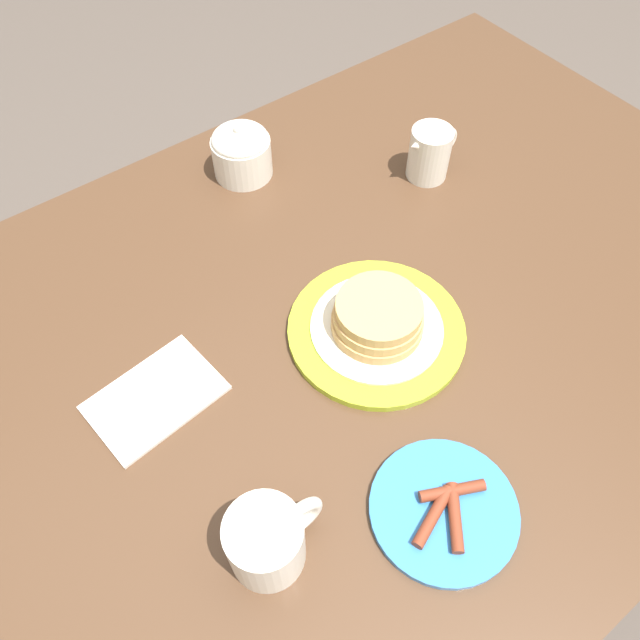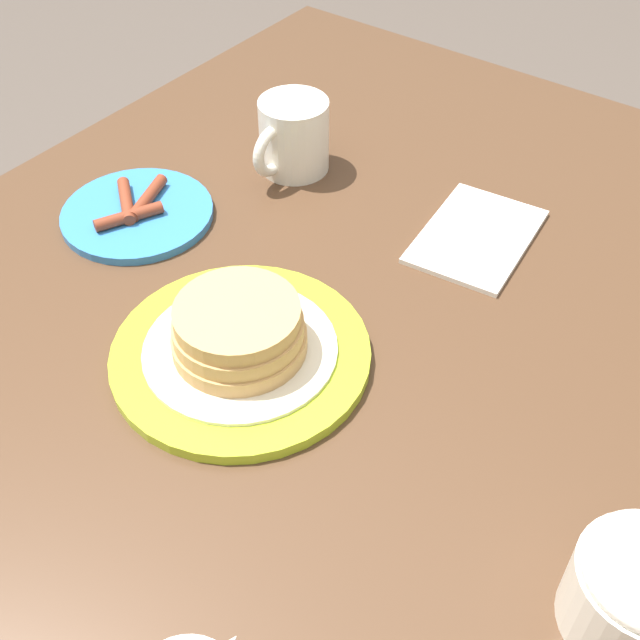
{
  "view_description": "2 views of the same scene",
  "coord_description": "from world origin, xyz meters",
  "px_view_note": "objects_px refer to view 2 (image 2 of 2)",
  "views": [
    {
      "loc": [
        -0.37,
        -0.39,
        1.47
      ],
      "look_at": [
        -0.08,
        0.0,
        0.78
      ],
      "focal_mm": 35.0,
      "sensor_mm": 36.0,
      "label": 1
    },
    {
      "loc": [
        0.36,
        0.33,
        1.31
      ],
      "look_at": [
        -0.08,
        0.0,
        0.78
      ],
      "focal_mm": 45.0,
      "sensor_mm": 36.0,
      "label": 2
    }
  ],
  "objects_px": {
    "pancake_plate": "(240,342)",
    "coffee_mug": "(292,136)",
    "side_plate_bacon": "(137,213)",
    "napkin": "(476,236)"
  },
  "relations": [
    {
      "from": "coffee_mug",
      "to": "napkin",
      "type": "height_order",
      "value": "coffee_mug"
    },
    {
      "from": "pancake_plate",
      "to": "napkin",
      "type": "relative_size",
      "value": 1.41
    },
    {
      "from": "side_plate_bacon",
      "to": "coffee_mug",
      "type": "bearing_deg",
      "value": 156.24
    },
    {
      "from": "coffee_mug",
      "to": "napkin",
      "type": "relative_size",
      "value": 0.66
    },
    {
      "from": "coffee_mug",
      "to": "pancake_plate",
      "type": "bearing_deg",
      "value": 29.11
    },
    {
      "from": "coffee_mug",
      "to": "napkin",
      "type": "bearing_deg",
      "value": 92.55
    },
    {
      "from": "pancake_plate",
      "to": "coffee_mug",
      "type": "distance_m",
      "value": 0.33
    },
    {
      "from": "pancake_plate",
      "to": "napkin",
      "type": "xyz_separation_m",
      "value": [
        -0.3,
        0.09,
        -0.02
      ]
    },
    {
      "from": "pancake_plate",
      "to": "side_plate_bacon",
      "type": "height_order",
      "value": "pancake_plate"
    },
    {
      "from": "side_plate_bacon",
      "to": "coffee_mug",
      "type": "xyz_separation_m",
      "value": [
        -0.19,
        0.08,
        0.04
      ]
    }
  ]
}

